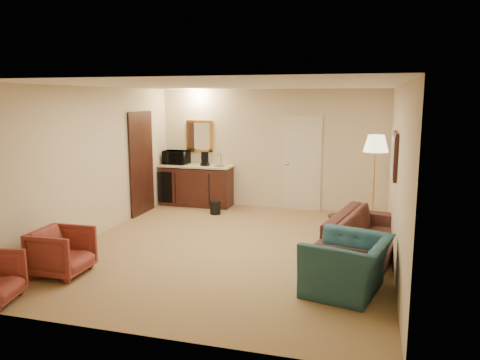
# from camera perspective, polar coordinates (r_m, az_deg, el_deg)

# --- Properties ---
(ground) EXTENTS (6.00, 6.00, 0.00)m
(ground) POSITION_cam_1_polar(r_m,az_deg,el_deg) (7.71, -1.03, -8.22)
(ground) COLOR #967C4C
(ground) RESTS_ON ground
(room_walls) EXTENTS (5.02, 6.01, 2.61)m
(room_walls) POSITION_cam_1_polar(r_m,az_deg,el_deg) (8.12, -0.15, 5.10)
(room_walls) COLOR #C5B194
(room_walls) RESTS_ON ground
(wetbar_cabinet) EXTENTS (1.64, 0.58, 0.92)m
(wetbar_cabinet) POSITION_cam_1_polar(r_m,az_deg,el_deg) (10.61, -5.33, -0.64)
(wetbar_cabinet) COLOR #3B1612
(wetbar_cabinet) RESTS_ON ground
(sofa) EXTENTS (1.12, 2.38, 0.89)m
(sofa) POSITION_cam_1_polar(r_m,az_deg,el_deg) (7.40, 15.05, -5.72)
(sofa) COLOR black
(sofa) RESTS_ON ground
(teal_armchair) EXTENTS (0.93, 1.21, 0.94)m
(teal_armchair) POSITION_cam_1_polar(r_m,az_deg,el_deg) (6.04, 12.98, -9.00)
(teal_armchair) COLOR #214B54
(teal_armchair) RESTS_ON ground
(rose_chair_near) EXTENTS (0.67, 0.72, 0.72)m
(rose_chair_near) POSITION_cam_1_polar(r_m,az_deg,el_deg) (6.92, -20.92, -7.93)
(rose_chair_near) COLOR brown
(rose_chair_near) RESTS_ON ground
(coffee_table) EXTENTS (0.75, 0.55, 0.41)m
(coffee_table) POSITION_cam_1_polar(r_m,az_deg,el_deg) (8.31, 13.05, -5.66)
(coffee_table) COLOR black
(coffee_table) RESTS_ON ground
(floor_lamp) EXTENTS (0.47, 0.47, 1.74)m
(floor_lamp) POSITION_cam_1_polar(r_m,az_deg,el_deg) (9.15, 16.03, -0.08)
(floor_lamp) COLOR gold
(floor_lamp) RESTS_ON ground
(waste_bin) EXTENTS (0.28, 0.28, 0.28)m
(waste_bin) POSITION_cam_1_polar(r_m,az_deg,el_deg) (9.83, -3.02, -3.38)
(waste_bin) COLOR black
(waste_bin) RESTS_ON ground
(microwave) EXTENTS (0.57, 0.34, 0.38)m
(microwave) POSITION_cam_1_polar(r_m,az_deg,el_deg) (10.75, -7.78, 2.94)
(microwave) COLOR black
(microwave) RESTS_ON wetbar_cabinet
(coffee_maker) EXTENTS (0.20, 0.20, 0.32)m
(coffee_maker) POSITION_cam_1_polar(r_m,az_deg,el_deg) (10.42, -4.30, 2.62)
(coffee_maker) COLOR black
(coffee_maker) RESTS_ON wetbar_cabinet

